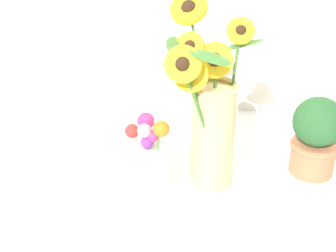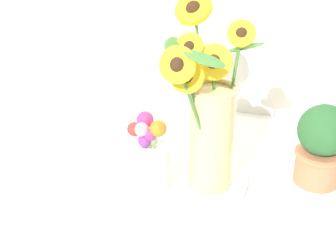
{
  "view_description": "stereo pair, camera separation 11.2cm",
  "coord_description": "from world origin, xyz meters",
  "px_view_note": "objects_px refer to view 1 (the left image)",
  "views": [
    {
      "loc": [
        0.19,
        -0.95,
        0.69
      ],
      "look_at": [
        0.04,
        0.03,
        0.15
      ],
      "focal_mm": 50.0,
      "sensor_mm": 36.0,
      "label": 1
    },
    {
      "loc": [
        0.3,
        -0.92,
        0.69
      ],
      "look_at": [
        0.04,
        0.03,
        0.15
      ],
      "focal_mm": 50.0,
      "sensor_mm": 36.0,
      "label": 2
    }
  ],
  "objects_px": {
    "mason_jar_sunflowers": "(211,118)",
    "vase_bulb_right": "(131,144)",
    "potted_plant": "(316,135)",
    "serving_tray": "(168,176)",
    "vase_small_center": "(154,159)"
  },
  "relations": [
    {
      "from": "serving_tray",
      "to": "mason_jar_sunflowers",
      "type": "xyz_separation_m",
      "value": [
        0.1,
        -0.01,
        0.18
      ]
    },
    {
      "from": "serving_tray",
      "to": "vase_small_center",
      "type": "relative_size",
      "value": 2.2
    },
    {
      "from": "serving_tray",
      "to": "vase_bulb_right",
      "type": "relative_size",
      "value": 3.26
    },
    {
      "from": "mason_jar_sunflowers",
      "to": "vase_bulb_right",
      "type": "distance_m",
      "value": 0.24
    },
    {
      "from": "potted_plant",
      "to": "vase_bulb_right",
      "type": "bearing_deg",
      "value": -173.02
    },
    {
      "from": "potted_plant",
      "to": "mason_jar_sunflowers",
      "type": "bearing_deg",
      "value": -158.67
    },
    {
      "from": "serving_tray",
      "to": "potted_plant",
      "type": "height_order",
      "value": "potted_plant"
    },
    {
      "from": "vase_bulb_right",
      "to": "potted_plant",
      "type": "bearing_deg",
      "value": 6.98
    },
    {
      "from": "serving_tray",
      "to": "mason_jar_sunflowers",
      "type": "relative_size",
      "value": 0.92
    },
    {
      "from": "vase_small_center",
      "to": "vase_bulb_right",
      "type": "bearing_deg",
      "value": 129.6
    },
    {
      "from": "mason_jar_sunflowers",
      "to": "vase_small_center",
      "type": "xyz_separation_m",
      "value": [
        -0.13,
        -0.05,
        -0.1
      ]
    },
    {
      "from": "vase_small_center",
      "to": "serving_tray",
      "type": "bearing_deg",
      "value": 67.42
    },
    {
      "from": "vase_bulb_right",
      "to": "potted_plant",
      "type": "relative_size",
      "value": 0.59
    },
    {
      "from": "mason_jar_sunflowers",
      "to": "vase_bulb_right",
      "type": "xyz_separation_m",
      "value": [
        -0.2,
        0.04,
        -0.12
      ]
    },
    {
      "from": "serving_tray",
      "to": "vase_small_center",
      "type": "xyz_separation_m",
      "value": [
        -0.02,
        -0.06,
        0.09
      ]
    }
  ]
}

